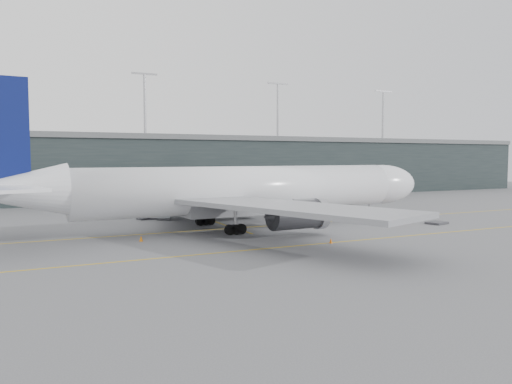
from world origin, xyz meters
name	(u,v)px	position (x,y,z in m)	size (l,w,h in m)	color
ground	(191,227)	(0.00, 0.00, 0.00)	(320.00, 320.00, 0.00)	#515155
taxiline_a	(201,230)	(0.00, -4.00, 0.01)	(160.00, 0.25, 0.02)	#C09A12
taxiline_b	(251,250)	(0.00, -20.00, 0.01)	(160.00, 0.25, 0.02)	#C09A12
taxiline_lead_main	(183,211)	(5.00, 20.00, 0.01)	(0.25, 60.00, 0.02)	#C09A12
terminal	(116,167)	(0.00, 58.00, 7.62)	(240.00, 36.00, 29.00)	black
main_aircraft	(243,190)	(6.22, -4.24, 5.33)	(67.66, 63.55, 18.98)	white
jet_bridge	(235,183)	(17.25, 23.70, 4.88)	(15.01, 43.43, 6.52)	#2D2D33
gse_cart	(395,217)	(29.48, -9.23, 0.79)	(2.33, 1.78, 1.42)	#A9100C
baggage_dolly	(437,223)	(34.08, -13.17, 0.18)	(2.95, 2.36, 0.30)	#333338
uld_a	(144,214)	(-4.17, 11.19, 0.97)	(2.45, 2.19, 1.85)	#35363A
uld_b	(156,213)	(-2.35, 10.84, 0.94)	(2.30, 2.03, 1.78)	#35363A
uld_c	(164,213)	(-1.35, 9.41, 1.07)	(2.73, 2.47, 2.05)	#35363A
cone_nose	(388,216)	(32.09, -4.76, 0.34)	(0.42, 0.42, 0.67)	#E1420C
cone_wing_stbd	(331,241)	(10.14, -20.29, 0.32)	(0.40, 0.40, 0.63)	orange
cone_wing_port	(224,213)	(9.77, 11.56, 0.31)	(0.39, 0.39, 0.62)	red
cone_tail	(141,238)	(-9.40, -9.36, 0.36)	(0.45, 0.45, 0.72)	#D2690B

